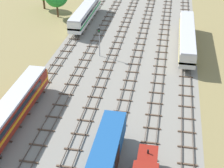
% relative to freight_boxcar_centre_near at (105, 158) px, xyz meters
% --- Properties ---
extents(ground_plane, '(480.00, 480.00, 0.00)m').
position_rel_freight_boxcar_centre_near_xyz_m(ground_plane, '(-2.34, 18.68, -2.45)').
color(ground_plane, olive).
extents(ballast_bed, '(27.30, 176.00, 0.01)m').
position_rel_freight_boxcar_centre_near_xyz_m(ballast_bed, '(-2.34, 18.68, -2.45)').
color(ballast_bed, gray).
rests_on(ballast_bed, ground).
extents(track_far_left, '(2.40, 126.00, 0.29)m').
position_rel_freight_boxcar_centre_near_xyz_m(track_far_left, '(-13.99, 19.68, -2.31)').
color(track_far_left, '#47382D').
rests_on(track_far_left, ground).
extents(track_left, '(2.40, 126.00, 0.29)m').
position_rel_freight_boxcar_centre_near_xyz_m(track_left, '(-9.33, 19.68, -2.31)').
color(track_left, '#47382D').
rests_on(track_left, ground).
extents(track_centre_left, '(2.40, 126.00, 0.29)m').
position_rel_freight_boxcar_centre_near_xyz_m(track_centre_left, '(-4.67, 19.68, -2.31)').
color(track_centre_left, '#47382D').
rests_on(track_centre_left, ground).
extents(track_centre, '(2.40, 126.00, 0.29)m').
position_rel_freight_boxcar_centre_near_xyz_m(track_centre, '(-0.01, 19.68, -2.31)').
color(track_centre, '#47382D').
rests_on(track_centre, ground).
extents(track_centre_right, '(2.40, 126.00, 0.29)m').
position_rel_freight_boxcar_centre_near_xyz_m(track_centre_right, '(4.65, 19.68, -2.31)').
color(track_centre_right, '#47382D').
rests_on(track_centre_right, ground).
extents(track_right, '(2.40, 126.00, 0.29)m').
position_rel_freight_boxcar_centre_near_xyz_m(track_right, '(9.32, 19.68, -2.31)').
color(track_right, '#47382D').
rests_on(track_right, ground).
extents(freight_boxcar_centre_near, '(2.87, 14.00, 3.60)m').
position_rel_freight_boxcar_centre_near_xyz_m(freight_boxcar_centre_near, '(0.00, 0.00, 0.00)').
color(freight_boxcar_centre_near, '#194C8C').
rests_on(freight_boxcar_centre_near, ground).
extents(diesel_railcar_far_left_mid, '(2.96, 20.50, 3.80)m').
position_rel_freight_boxcar_centre_near_xyz_m(diesel_railcar_far_left_mid, '(-13.99, 6.24, 0.15)').
color(diesel_railcar_far_left_mid, maroon).
rests_on(diesel_railcar_far_left_mid, ground).
extents(passenger_coach_right_midfar, '(2.96, 22.00, 3.80)m').
position_rel_freight_boxcar_centre_near_xyz_m(passenger_coach_right_midfar, '(9.32, 35.91, 0.16)').
color(passenger_coach_right_midfar, beige).
rests_on(passenger_coach_right_midfar, ground).
extents(diesel_railcar_far_left_far, '(2.96, 20.50, 3.80)m').
position_rel_freight_boxcar_centre_near_xyz_m(diesel_railcar_far_left_far, '(-13.99, 46.20, 0.15)').
color(diesel_railcar_far_left_far, white).
rests_on(diesel_railcar_far_left_far, ground).
extents(signal_post_near, '(0.28, 0.47, 5.82)m').
position_rel_freight_boxcar_centre_near_xyz_m(signal_post_near, '(-7.00, 29.43, 1.22)').
color(signal_post_near, gray).
rests_on(signal_post_near, ground).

